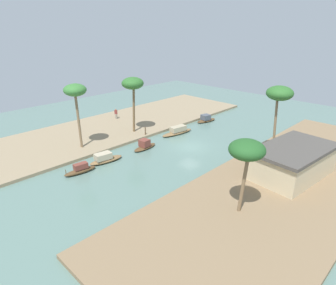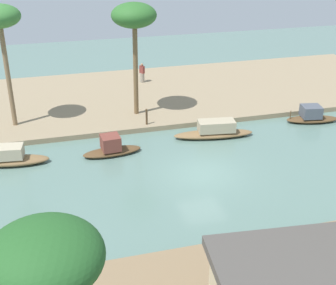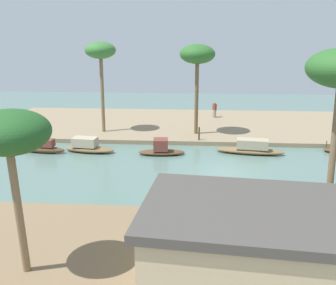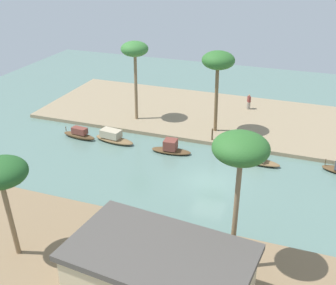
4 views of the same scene
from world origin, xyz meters
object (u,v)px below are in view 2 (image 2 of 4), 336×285
Objects in this scene: sampan_near_left_bank at (312,116)px; palm_tree_right_short at (44,261)px; palm_tree_left_near at (134,18)px; sampan_open_hull at (111,148)px; mooring_post at (147,117)px; person_on_near_bank at (142,74)px; sampan_downstream_large at (215,131)px; sampan_with_tall_canopy at (11,157)px.

sampan_near_left_bank is 25.89m from palm_tree_right_short.
sampan_near_left_bank is 14.09m from palm_tree_left_near.
mooring_post is (-2.91, -3.16, 0.47)m from sampan_open_hull.
palm_tree_right_short is (8.38, 28.47, 4.73)m from person_on_near_bank.
mooring_post is at bearing 0.92° from sampan_near_left_bank.
palm_tree_right_short is (3.80, 16.24, 5.35)m from sampan_open_hull.
sampan_downstream_large is at bearing 133.73° from palm_tree_left_near.
sampan_near_left_bank is at bearing -136.04° from palm_tree_right_short.
person_on_near_bank is at bearing -100.46° from mooring_post.
sampan_with_tall_canopy is at bearing 9.64° from sampan_downstream_large.
mooring_post is 21.10m from palm_tree_right_short.
mooring_post is 6.56m from palm_tree_left_near.
person_on_near_bank is at bearing -37.98° from sampan_near_left_bank.
person_on_near_bank is 30.06m from palm_tree_right_short.
sampan_open_hull is 2.20× the size of person_on_near_bank.
sampan_near_left_bank reaches higher than sampan_downstream_large.
palm_tree_left_near is (-8.46, -4.91, 6.69)m from sampan_with_tall_canopy.
mooring_post is at bearing -154.44° from sampan_with_tall_canopy.
sampan_open_hull is at bearing 123.45° from person_on_near_bank.
palm_tree_left_near reaches higher than sampan_with_tall_canopy.
sampan_near_left_bank is at bearing -167.60° from sampan_downstream_large.
mooring_post reaches higher than sampan_with_tall_canopy.
sampan_with_tall_canopy is 2.48× the size of person_on_near_bank.
sampan_with_tall_canopy is at bearing -83.05° from palm_tree_right_short.
sampan_near_left_bank is 14.70m from person_on_near_bank.
mooring_post is at bearing 97.43° from palm_tree_left_near.
mooring_post is at bearing -109.08° from palm_tree_right_short.
sampan_downstream_large is 6.95m from sampan_open_hull.
sampan_near_left_bank is 3.49× the size of mooring_post.
sampan_with_tall_canopy is 9.20m from mooring_post.
sampan_near_left_bank is 11.68m from mooring_post.
sampan_near_left_bank is at bearing -179.02° from sampan_open_hull.
sampan_with_tall_canopy is at bearing 18.36° from mooring_post.
sampan_with_tall_canopy is at bearing -6.92° from sampan_open_hull.
palm_tree_right_short is at bearing 104.16° from sampan_with_tall_canopy.
sampan_open_hull is at bearing 15.20° from sampan_near_left_bank.
mooring_post reaches higher than sampan_downstream_large.
mooring_post is (1.67, 9.07, -0.16)m from person_on_near_bank.
person_on_near_bank is at bearing -114.87° from sampan_open_hull.
palm_tree_left_near is at bearing 128.66° from person_on_near_bank.
person_on_near_bank is (-10.40, -11.97, 0.61)m from sampan_with_tall_canopy.
mooring_post is at bearing 133.54° from person_on_near_bank.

